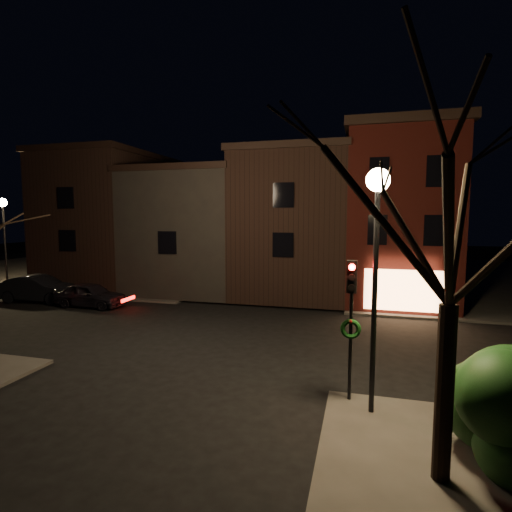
% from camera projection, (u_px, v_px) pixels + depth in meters
% --- Properties ---
extents(ground, '(120.00, 120.00, 0.00)m').
position_uv_depth(ground, '(227.00, 334.00, 18.16)').
color(ground, black).
rests_on(ground, ground).
extents(sidewalk_far_left, '(30.00, 30.00, 0.12)m').
position_uv_depth(sidewalk_far_left, '(111.00, 265.00, 42.52)').
color(sidewalk_far_left, '#2D2B28').
rests_on(sidewalk_far_left, ground).
extents(corner_building, '(6.50, 8.50, 10.50)m').
position_uv_depth(corner_building, '(399.00, 215.00, 24.65)').
color(corner_building, '#3E0E0B').
rests_on(corner_building, ground).
extents(row_building_a, '(7.30, 10.30, 9.40)m').
position_uv_depth(row_building_a, '(297.00, 223.00, 27.37)').
color(row_building_a, black).
rests_on(row_building_a, ground).
extents(row_building_b, '(7.80, 10.30, 8.40)m').
position_uv_depth(row_building_b, '(199.00, 230.00, 29.29)').
color(row_building_b, black).
rests_on(row_building_b, ground).
extents(row_building_c, '(7.30, 10.30, 9.90)m').
position_uv_depth(row_building_c, '(113.00, 219.00, 31.08)').
color(row_building_c, black).
rests_on(row_building_c, ground).
extents(street_lamp_near, '(0.60, 0.60, 6.48)m').
position_uv_depth(street_lamp_near, '(377.00, 224.00, 10.27)').
color(street_lamp_near, black).
rests_on(street_lamp_near, sidewalk_near_right).
extents(street_lamp_far, '(0.60, 0.60, 6.48)m').
position_uv_depth(street_lamp_far, '(3.00, 218.00, 28.48)').
color(street_lamp_far, black).
rests_on(street_lamp_far, sidewalk_far_left).
extents(traffic_signal, '(0.58, 0.38, 4.05)m').
position_uv_depth(traffic_signal, '(351.00, 309.00, 11.14)').
color(traffic_signal, black).
rests_on(traffic_signal, sidewalk_near_right).
extents(bare_tree_right, '(6.40, 6.40, 8.50)m').
position_uv_depth(bare_tree_right, '(455.00, 175.00, 7.43)').
color(bare_tree_right, black).
rests_on(bare_tree_right, sidewalk_near_right).
extents(parked_car_a, '(4.28, 1.78, 1.45)m').
position_uv_depth(parked_car_a, '(90.00, 295.00, 23.55)').
color(parked_car_a, black).
rests_on(parked_car_a, ground).
extents(parked_car_b, '(5.12, 2.18, 1.64)m').
position_uv_depth(parked_car_b, '(39.00, 289.00, 24.88)').
color(parked_car_b, black).
rests_on(parked_car_b, ground).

